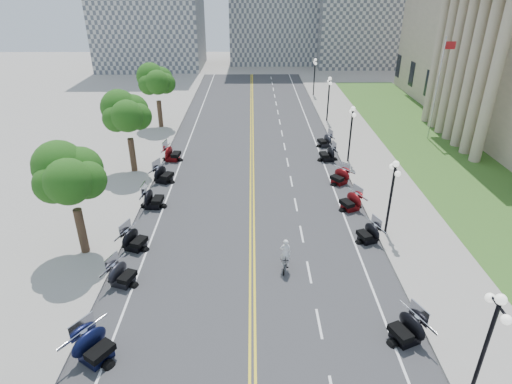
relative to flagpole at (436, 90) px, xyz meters
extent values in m
plane|color=gray|center=(-18.00, -22.00, -5.00)|extent=(160.00, 160.00, 0.00)
cube|color=#333335|center=(-18.00, -12.00, -5.00)|extent=(16.00, 90.00, 0.01)
cube|color=yellow|center=(-18.12, -12.00, -4.99)|extent=(0.12, 90.00, 0.00)
cube|color=yellow|center=(-17.88, -12.00, -4.99)|extent=(0.12, 90.00, 0.00)
cube|color=white|center=(-11.60, -12.00, -4.99)|extent=(0.12, 90.00, 0.00)
cube|color=white|center=(-24.40, -12.00, -4.99)|extent=(0.12, 90.00, 0.00)
cube|color=white|center=(-14.80, -26.00, -4.99)|extent=(0.12, 2.00, 0.00)
cube|color=white|center=(-14.80, -22.00, -4.99)|extent=(0.12, 2.00, 0.00)
cube|color=white|center=(-14.80, -18.00, -4.99)|extent=(0.12, 2.00, 0.00)
cube|color=white|center=(-14.80, -14.00, -4.99)|extent=(0.12, 2.00, 0.00)
cube|color=white|center=(-14.80, -10.00, -4.99)|extent=(0.12, 2.00, 0.00)
cube|color=white|center=(-14.80, -6.00, -4.99)|extent=(0.12, 2.00, 0.00)
cube|color=white|center=(-14.80, -2.00, -4.99)|extent=(0.12, 2.00, 0.00)
cube|color=white|center=(-14.80, 2.00, -4.99)|extent=(0.12, 2.00, 0.00)
cube|color=white|center=(-14.80, 6.00, -4.99)|extent=(0.12, 2.00, 0.00)
cube|color=white|center=(-14.80, 10.00, -4.99)|extent=(0.12, 2.00, 0.00)
cube|color=white|center=(-14.80, 14.00, -4.99)|extent=(0.12, 2.00, 0.00)
cube|color=white|center=(-14.80, 18.00, -4.99)|extent=(0.12, 2.00, 0.00)
cube|color=white|center=(-14.80, 22.00, -4.99)|extent=(0.12, 2.00, 0.00)
cube|color=white|center=(-14.80, 26.00, -4.99)|extent=(0.12, 2.00, 0.00)
cube|color=white|center=(-14.80, 30.00, -4.99)|extent=(0.12, 2.00, 0.00)
cube|color=#9E9991|center=(-7.50, -12.00, -4.92)|extent=(5.00, 90.00, 0.15)
cube|color=#9E9991|center=(-28.50, -12.00, -4.92)|extent=(5.00, 90.00, 0.15)
cube|color=#356023|center=(-0.50, -4.00, -4.95)|extent=(9.00, 60.00, 0.10)
cube|color=gray|center=(4.00, 43.00, 6.00)|extent=(20.00, 14.00, 22.00)
imported|color=#A51414|center=(-16.16, -21.77, -4.52)|extent=(0.72, 1.66, 0.97)
imported|color=white|center=(-16.16, -21.77, -3.19)|extent=(0.61, 0.40, 1.68)
camera|label=1|loc=(-17.97, -41.42, 9.84)|focal=30.00mm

